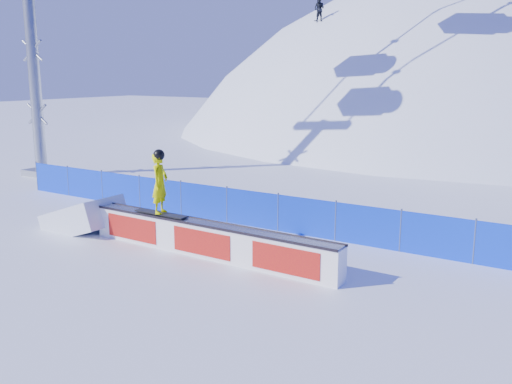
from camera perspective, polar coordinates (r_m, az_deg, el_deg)
The scene contains 6 objects.
ground at distance 15.45m, azimuth -9.56°, elevation -7.17°, with size 160.00×160.00×0.00m, color white.
snow_hill at distance 58.42m, azimuth 20.46°, elevation -12.06°, with size 64.00×64.00×64.00m.
safety_fence at distance 18.72m, azimuth -0.41°, elevation -1.69°, with size 22.05×0.05×1.30m.
rail_box at distance 15.79m, azimuth -4.90°, elevation -4.78°, with size 8.14×0.72×0.98m.
snow_ramp at distance 19.38m, azimuth -16.78°, elevation -3.57°, with size 2.43×1.62×0.91m, color white, non-canonical shape.
snowboarder at distance 16.53m, azimuth -9.59°, elevation 0.93°, with size 1.81×0.73×1.89m.
Camera 1 is at (9.86, -10.78, 5.01)m, focal length 40.00 mm.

